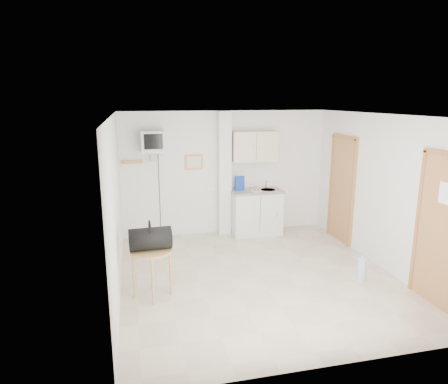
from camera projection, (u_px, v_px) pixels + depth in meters
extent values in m
plane|color=beige|center=(258.00, 276.00, 6.30)|extent=(4.50, 4.50, 0.00)
cube|color=white|center=(225.00, 173.00, 8.14)|extent=(4.20, 0.04, 2.50)
cube|color=white|center=(331.00, 255.00, 3.88)|extent=(4.20, 0.04, 2.50)
cube|color=white|center=(116.00, 208.00, 5.55)|extent=(0.04, 4.50, 2.50)
cube|color=white|center=(383.00, 192.00, 6.47)|extent=(0.04, 4.50, 2.50)
cube|color=white|center=(261.00, 115.00, 5.72)|extent=(4.20, 4.50, 0.04)
cube|color=white|center=(224.00, 174.00, 8.03)|extent=(0.25, 0.22, 2.50)
cube|color=#E47751|center=(194.00, 162.00, 7.93)|extent=(0.36, 0.03, 0.30)
cube|color=silver|center=(194.00, 162.00, 7.91)|extent=(0.28, 0.01, 0.22)
cube|color=#B78E44|center=(132.00, 162.00, 7.64)|extent=(0.40, 0.05, 0.06)
cube|color=white|center=(210.00, 188.00, 8.13)|extent=(0.15, 0.02, 0.08)
cylinder|color=#B78E44|center=(124.00, 163.00, 7.55)|extent=(0.02, 0.08, 0.02)
cylinder|color=#B78E44|center=(140.00, 163.00, 7.62)|extent=(0.02, 0.08, 0.02)
cube|color=#A86F3E|center=(342.00, 190.00, 7.71)|extent=(0.04, 0.75, 2.00)
cube|color=olive|center=(341.00, 190.00, 7.71)|extent=(0.06, 0.87, 2.06)
cube|color=#A86F3E|center=(442.00, 233.00, 5.24)|extent=(0.04, 0.82, 2.02)
cube|color=olive|center=(441.00, 233.00, 5.24)|extent=(0.06, 0.94, 2.08)
cube|color=white|center=(445.00, 193.00, 5.11)|extent=(0.01, 0.20, 0.28)
cube|color=silver|center=(256.00, 213.00, 8.20)|extent=(1.00, 0.55, 0.88)
cube|color=gray|center=(256.00, 191.00, 8.09)|extent=(1.03, 0.58, 0.04)
cylinder|color=#B7B7BA|center=(268.00, 191.00, 8.15)|extent=(0.30, 0.30, 0.05)
cylinder|color=#B7B7BA|center=(266.00, 184.00, 8.26)|extent=(0.02, 0.02, 0.16)
cylinder|color=#B7B7BA|center=(267.00, 181.00, 8.18)|extent=(0.02, 0.13, 0.02)
cube|color=beige|center=(254.00, 146.00, 7.99)|extent=(0.90, 0.32, 0.60)
cube|color=#11329A|center=(240.00, 183.00, 8.04)|extent=(0.19, 0.07, 0.29)
cylinder|color=white|center=(256.00, 191.00, 8.00)|extent=(0.22, 0.22, 0.01)
sphere|color=tan|center=(256.00, 189.00, 7.99)|extent=(0.11, 0.11, 0.11)
cube|color=slate|center=(153.00, 153.00, 7.56)|extent=(0.36, 0.32, 0.02)
cube|color=slate|center=(153.00, 156.00, 7.71)|extent=(0.10, 0.06, 0.20)
cube|color=#BDBDC0|center=(153.00, 141.00, 7.45)|extent=(0.44, 0.42, 0.40)
cube|color=black|center=(153.00, 142.00, 7.24)|extent=(0.34, 0.02, 0.28)
cylinder|color=black|center=(160.00, 195.00, 7.92)|extent=(0.01, 0.01, 1.73)
cylinder|color=#B78E44|center=(151.00, 250.00, 5.52)|extent=(0.59, 0.59, 0.03)
cylinder|color=#B78E44|center=(171.00, 272.00, 5.65)|extent=(0.04, 0.04, 0.67)
cylinder|color=#B78E44|center=(152.00, 266.00, 5.84)|extent=(0.04, 0.04, 0.67)
cylinder|color=#B78E44|center=(134.00, 275.00, 5.55)|extent=(0.04, 0.04, 0.67)
cylinder|color=#B78E44|center=(153.00, 282.00, 5.35)|extent=(0.04, 0.04, 0.67)
cylinder|color=black|center=(150.00, 239.00, 5.47)|extent=(0.59, 0.35, 0.32)
torus|color=black|center=(150.00, 229.00, 5.44)|extent=(0.03, 0.24, 0.24)
cylinder|color=#A1BBD7|center=(362.00, 269.00, 6.11)|extent=(0.14, 0.14, 0.36)
cylinder|color=#A1BBD7|center=(363.00, 257.00, 6.06)|extent=(0.04, 0.04, 0.05)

